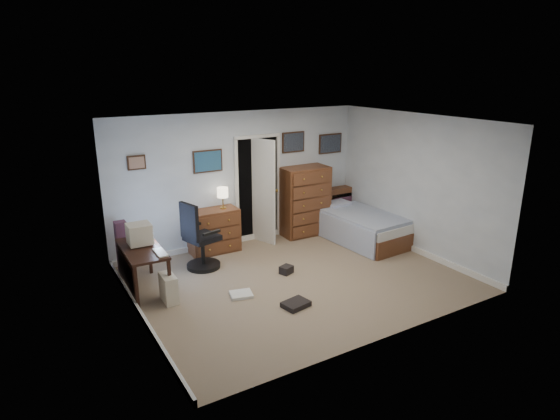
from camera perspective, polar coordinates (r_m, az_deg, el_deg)
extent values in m
cube|color=gray|center=(7.59, 2.12, -8.45)|extent=(5.00, 4.00, 0.02)
cube|color=black|center=(7.27, -16.50, -4.59)|extent=(0.57, 1.19, 0.04)
cube|color=black|center=(6.86, -17.09, -9.06)|extent=(0.05, 0.05, 0.64)
cube|color=black|center=(6.96, -13.28, -8.37)|extent=(0.05, 0.05, 0.64)
cube|color=black|center=(7.86, -18.92, -5.84)|extent=(0.05, 0.05, 0.64)
cube|color=black|center=(7.94, -15.58, -5.29)|extent=(0.05, 0.05, 0.64)
cube|color=black|center=(7.34, -18.24, -7.07)|extent=(0.05, 1.09, 0.45)
cube|color=beige|center=(7.35, -16.77, -2.80)|extent=(0.35, 0.33, 0.31)
cube|color=#8CB2F2|center=(7.38, -15.44, -2.59)|extent=(0.01, 0.25, 0.20)
cube|color=beige|center=(7.40, -16.66, -3.99)|extent=(0.23, 0.23, 0.02)
cube|color=beige|center=(6.98, -14.36, -5.05)|extent=(0.14, 0.37, 0.02)
cube|color=beige|center=(7.01, -13.43, -9.26)|extent=(0.19, 0.38, 0.41)
cube|color=black|center=(7.03, -12.68, -9.12)|extent=(0.01, 0.27, 0.32)
cylinder|color=black|center=(8.09, -9.29, -6.68)|extent=(0.70, 0.70, 0.07)
cylinder|color=black|center=(8.00, -9.37, -5.10)|extent=(0.08, 0.08, 0.44)
cube|color=black|center=(7.90, -9.46, -3.35)|extent=(0.59, 0.59, 0.09)
cube|color=black|center=(7.66, -11.01, -1.41)|extent=(0.18, 0.44, 0.60)
cube|color=black|center=(7.65, -8.34, -2.76)|extent=(0.33, 0.14, 0.04)
cube|color=black|center=(8.05, -10.63, -1.87)|extent=(0.33, 0.14, 0.04)
cube|color=maroon|center=(8.07, -18.67, -4.31)|extent=(0.18, 0.18, 0.88)
cube|color=brown|center=(8.61, -8.07, -2.53)|extent=(0.90, 0.46, 0.80)
cylinder|color=gold|center=(8.56, -6.95, 0.27)|extent=(0.12, 0.12, 0.02)
cylinder|color=gold|center=(8.52, -6.97, 1.04)|extent=(0.02, 0.02, 0.24)
cylinder|color=beige|center=(8.48, -7.02, 2.14)|extent=(0.20, 0.20, 0.18)
cube|color=black|center=(9.30, -3.66, 2.96)|extent=(0.90, 0.60, 2.00)
cube|color=white|center=(8.82, -5.28, 2.14)|extent=(0.06, 0.05, 2.00)
cube|color=white|center=(9.23, -0.23, 2.88)|extent=(0.06, 0.05, 2.00)
cube|color=white|center=(8.82, -2.79, 8.95)|extent=(0.96, 0.05, 0.06)
cube|color=white|center=(8.91, -2.63, 2.34)|extent=(0.31, 0.77, 2.00)
sphere|color=gold|center=(8.92, -0.40, 2.38)|extent=(0.06, 0.06, 0.06)
cube|color=brown|center=(9.37, 2.95, 1.12)|extent=(0.96, 0.59, 1.38)
cube|color=brown|center=(10.19, 7.88, 0.63)|extent=(0.91, 0.24, 0.82)
cube|color=black|center=(10.10, 8.14, 1.38)|extent=(0.84, 0.10, 0.27)
cube|color=maroon|center=(10.11, 8.14, 1.18)|extent=(0.73, 0.12, 0.20)
cube|color=brown|center=(9.27, 9.74, -2.71)|extent=(1.05, 1.93, 0.33)
cube|color=white|center=(9.19, 9.82, -1.25)|extent=(1.01, 1.89, 0.17)
cube|color=#516496|center=(9.09, 10.26, -0.78)|extent=(1.09, 1.66, 0.09)
cube|color=#516496|center=(8.85, 7.84, -2.90)|extent=(0.13, 1.60, 0.51)
cube|color=#7A86C4|center=(9.64, 6.98, 0.63)|extent=(0.54, 0.39, 0.12)
cube|color=#331E11|center=(8.08, -17.10, 5.56)|extent=(0.30, 0.03, 0.24)
cube|color=#946351|center=(8.07, -17.06, 5.53)|extent=(0.25, 0.01, 0.19)
cube|color=#331E11|center=(8.47, -8.80, 5.91)|extent=(0.55, 0.03, 0.40)
cube|color=#180B4F|center=(8.46, -8.76, 5.89)|extent=(0.50, 0.01, 0.35)
cube|color=#331E11|center=(9.25, 1.62, 8.28)|extent=(0.50, 0.03, 0.40)
cube|color=black|center=(9.23, 1.68, 8.26)|extent=(0.45, 0.01, 0.35)
cube|color=#331E11|center=(9.77, 6.13, 8.06)|extent=(0.55, 0.03, 0.40)
cube|color=black|center=(9.75, 6.20, 8.04)|extent=(0.50, 0.01, 0.35)
cube|color=black|center=(7.75, 0.78, -7.29)|extent=(0.25, 0.22, 0.13)
cube|color=silver|center=(7.07, -4.76, -10.22)|extent=(0.38, 0.34, 0.05)
cube|color=black|center=(6.76, 1.94, -11.39)|extent=(0.41, 0.34, 0.07)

